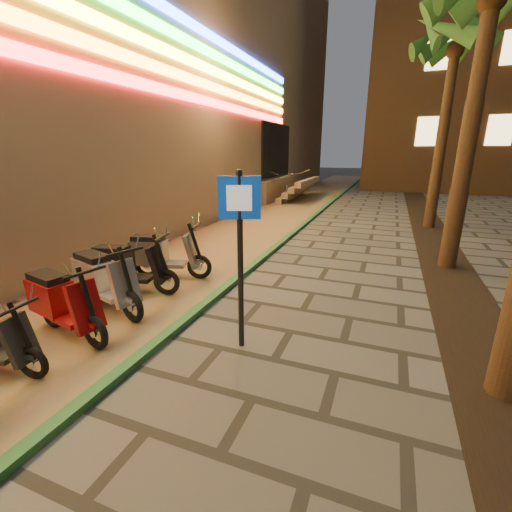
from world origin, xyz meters
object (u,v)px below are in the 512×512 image
at_px(pedestrian_sign, 240,238).
at_px(scooter_9, 161,254).
at_px(scooter_6, 61,302).
at_px(scooter_7, 103,280).
at_px(scooter_8, 126,267).

xyz_separation_m(pedestrian_sign, scooter_9, (-2.82, 1.98, -1.09)).
distance_m(scooter_6, scooter_7, 0.94).
height_order(pedestrian_sign, scooter_6, pedestrian_sign).
distance_m(scooter_6, scooter_8, 1.70).
height_order(scooter_8, scooter_9, scooter_9).
relative_size(scooter_6, scooter_7, 0.96).
xyz_separation_m(scooter_6, scooter_9, (-0.07, 2.66, 0.02)).
bearing_deg(scooter_9, pedestrian_sign, -50.98).
bearing_deg(scooter_7, pedestrian_sign, 11.19).
bearing_deg(scooter_8, pedestrian_sign, -30.43).
relative_size(scooter_6, scooter_8, 0.99).
relative_size(pedestrian_sign, scooter_6, 1.45).
xyz_separation_m(scooter_8, scooter_9, (0.15, 0.97, 0.01)).
distance_m(pedestrian_sign, scooter_8, 3.32).
distance_m(scooter_7, scooter_8, 0.76).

